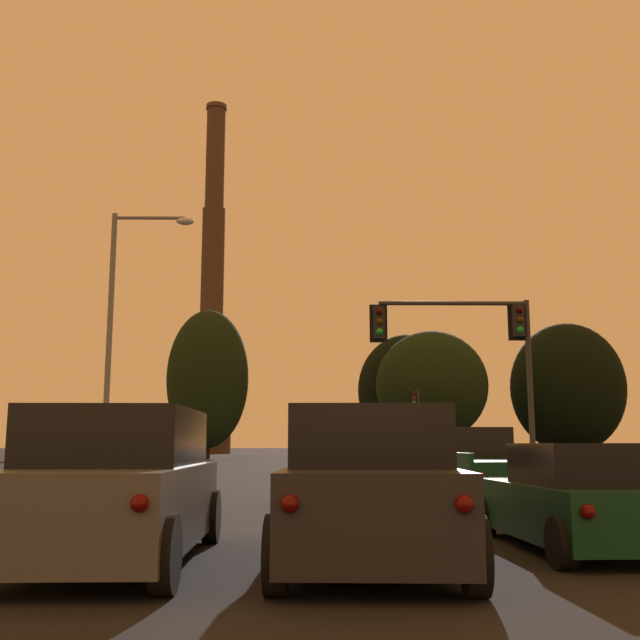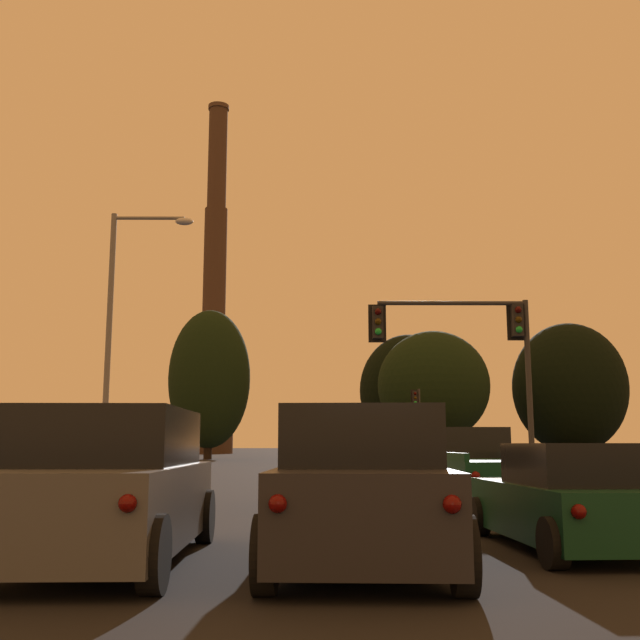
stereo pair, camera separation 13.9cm
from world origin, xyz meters
name	(u,v)px [view 2 (the right image)]	position (x,y,z in m)	size (l,w,h in m)	color
sedan_center_lane_front	(340,477)	(0.16, 18.20, 0.67)	(2.20, 4.78, 1.43)	gray
pickup_truck_right_lane_front	(479,473)	(3.21, 17.34, 0.80)	(2.35, 5.56, 1.82)	#0F3823
suv_left_lane_second	(109,488)	(-2.96, 9.82, 0.90)	(2.18, 4.94, 1.86)	#4C4F54
suv_center_lane_second	(360,488)	(0.12, 9.75, 0.90)	(2.31, 4.98, 1.86)	#232328
hatchback_right_lane_second	(572,500)	(3.08, 10.87, 0.66)	(2.07, 4.17, 1.44)	#0F3823
traffic_light_overhead_right	(475,344)	(4.71, 24.23, 4.62)	(5.29, 0.50, 6.05)	#2D2D30
traffic_light_far_right	(417,414)	(6.97, 54.55, 3.55)	(0.78, 0.50, 5.39)	#2D2D30
street_lamp	(121,319)	(-7.17, 26.08, 5.73)	(2.91, 0.36, 9.51)	slate
smokestack	(214,311)	(-16.59, 118.32, 22.51)	(6.86, 6.86, 57.51)	#3C2B22
treeline_center_right	(570,388)	(27.02, 80.75, 7.44)	(12.15, 10.94, 14.44)	black
treeline_far_right	(209,379)	(-10.70, 73.26, 7.76)	(7.93, 7.14, 14.51)	black
treeline_far_left	(409,391)	(9.60, 79.96, 7.04)	(10.48, 9.43, 13.07)	black
treeline_right_mid	(434,386)	(11.44, 75.01, 7.21)	(11.16, 10.04, 12.70)	black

